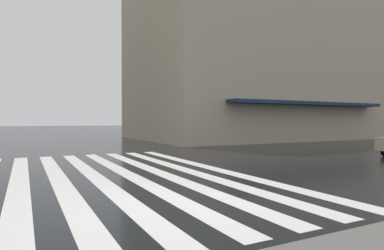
# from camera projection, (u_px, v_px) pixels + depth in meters

# --- Properties ---
(ground_plane) EXTENTS (220.00, 220.00, 0.00)m
(ground_plane) POSITION_uv_depth(u_px,v_px,m) (184.00, 202.00, 6.73)
(ground_plane) COLOR black
(zebra_crossing) EXTENTS (13.00, 7.50, 0.01)m
(zebra_crossing) POSITION_uv_depth(u_px,v_px,m) (111.00, 175.00, 10.03)
(zebra_crossing) COLOR silver
(zebra_crossing) RESTS_ON ground_plane
(haussmann_block_corner) EXTENTS (15.82, 21.25, 25.32)m
(haussmann_block_corner) POSITION_uv_depth(u_px,v_px,m) (249.00, 11.00, 31.81)
(haussmann_block_corner) COLOR tan
(haussmann_block_corner) RESTS_ON ground_plane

